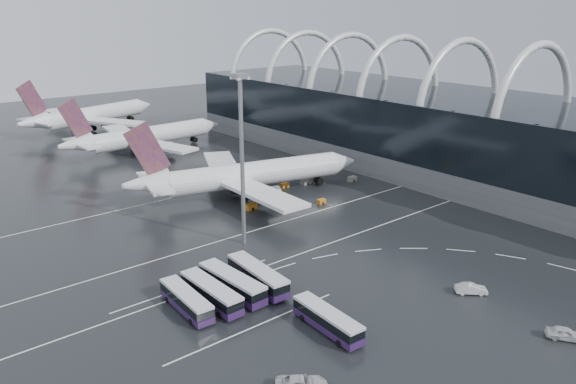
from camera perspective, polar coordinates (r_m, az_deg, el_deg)
ground at (r=103.48m, az=2.05°, el=-5.41°), size 420.00×420.00×0.00m
terminal at (r=157.19m, az=14.20°, el=6.46°), size 42.00×160.00×34.90m
lane_marking_near at (r=102.13m, az=2.80°, el=-5.75°), size 120.00×0.25×0.01m
lane_marking_mid at (r=111.99m, az=-2.04°, el=-3.51°), size 120.00×0.25×0.01m
lane_marking_far at (r=133.95m, az=-9.41°, el=-0.05°), size 120.00×0.25×0.01m
bus_bay_line_south at (r=79.01m, az=-3.38°, el=-13.48°), size 28.00×0.25×0.01m
bus_bay_line_north at (r=90.78m, az=-9.48°, el=-9.23°), size 28.00×0.25×0.01m
airliner_main at (r=128.86m, az=-4.46°, el=1.66°), size 56.29×48.64×19.25m
airliner_gate_b at (r=174.05m, az=-14.50°, el=5.43°), size 52.86×47.51×18.36m
airliner_gate_c at (r=212.45m, az=-19.60°, el=7.29°), size 54.34×49.41×19.63m
bus_row_near_a at (r=83.05m, az=-10.29°, el=-10.78°), size 3.41×12.12×2.95m
bus_row_near_b at (r=84.25m, az=-7.80°, el=-10.10°), size 3.12×12.86×3.16m
bus_row_near_c at (r=86.42m, az=-5.70°, el=-9.20°), size 3.63×13.50×3.29m
bus_row_near_d at (r=88.29m, az=-3.11°, el=-8.49°), size 4.02×13.65×3.31m
bus_row_far_c at (r=77.44m, az=4.04°, el=-12.81°), size 3.47×12.14×2.95m
van_curve_a at (r=67.33m, az=1.39°, el=-18.92°), size 6.48×5.90×1.68m
van_curve_b at (r=84.17m, az=26.35°, el=-12.76°), size 4.29×5.15×1.66m
van_curve_c at (r=90.97m, az=18.12°, el=-9.33°), size 4.62×4.48×1.57m
floodlight_mast at (r=98.46m, az=-4.74°, el=5.25°), size 2.37×2.37×30.94m
gse_cart_belly_a at (r=124.78m, az=3.42°, el=-0.96°), size 1.89×1.12×1.03m
gse_cart_belly_b at (r=138.33m, az=1.85°, el=1.08°), size 2.51×1.48×1.37m
gse_cart_belly_c at (r=121.17m, az=-3.78°, el=-1.49°), size 2.42×1.43×1.32m
gse_cart_belly_d at (r=141.49m, az=6.53°, el=1.34°), size 2.29×1.35×1.25m
gse_cart_belly_e at (r=135.72m, az=-0.35°, el=0.70°), size 2.05×1.21×1.12m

